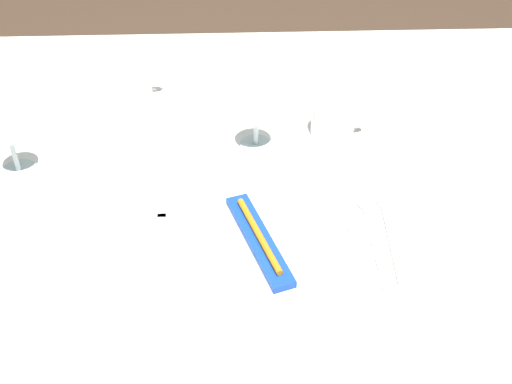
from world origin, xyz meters
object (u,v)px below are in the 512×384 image
at_px(dinner_plate, 259,247).
at_px(spoon_soup, 372,229).
at_px(fork_outer, 159,244).
at_px(dinner_knife, 355,238).
at_px(wine_glass_left, 5,123).
at_px(spoon_dessert, 389,224).
at_px(toothbrush_package, 259,239).
at_px(coffee_cup_left, 334,120).
at_px(coffee_cup_right, 133,79).
at_px(wine_glass_centre, 256,101).

distance_m(dinner_plate, spoon_soup, 0.19).
relative_size(fork_outer, dinner_knife, 1.01).
bearing_deg(wine_glass_left, spoon_dessert, -14.53).
height_order(fork_outer, spoon_soup, spoon_soup).
distance_m(dinner_plate, toothbrush_package, 0.02).
distance_m(dinner_knife, coffee_cup_left, 0.28).
distance_m(spoon_soup, coffee_cup_left, 0.26).
bearing_deg(spoon_dessert, coffee_cup_right, 137.59).
distance_m(toothbrush_package, wine_glass_left, 0.48).
height_order(spoon_dessert, coffee_cup_left, coffee_cup_left).
xyz_separation_m(dinner_knife, spoon_dessert, (0.06, 0.03, -0.00)).
relative_size(coffee_cup_left, coffee_cup_right, 1.03).
height_order(coffee_cup_right, wine_glass_left, wine_glass_left).
distance_m(dinner_knife, coffee_cup_right, 0.60).
distance_m(spoon_dessert, wine_glass_centre, 0.33).
relative_size(spoon_dessert, wine_glass_left, 1.41).
height_order(dinner_plate, spoon_soup, dinner_plate).
relative_size(coffee_cup_left, wine_glass_centre, 0.72).
bearing_deg(dinner_knife, spoon_soup, 34.14).
xyz_separation_m(spoon_soup, coffee_cup_right, (-0.43, 0.42, 0.04)).
relative_size(spoon_soup, wine_glass_left, 1.50).
bearing_deg(dinner_knife, coffee_cup_right, 131.64).
relative_size(coffee_cup_right, wine_glass_centre, 0.70).
bearing_deg(spoon_dessert, coffee_cup_left, 103.60).
distance_m(spoon_soup, wine_glass_left, 0.64).
height_order(dinner_knife, wine_glass_left, wine_glass_left).
distance_m(dinner_plate, spoon_dessert, 0.22).
distance_m(toothbrush_package, fork_outer, 0.16).
bearing_deg(wine_glass_left, dinner_knife, -18.60).
xyz_separation_m(coffee_cup_left, wine_glass_centre, (-0.15, -0.02, 0.06)).
bearing_deg(toothbrush_package, wine_glass_centre, 88.87).
height_order(fork_outer, coffee_cup_right, coffee_cup_right).
height_order(dinner_plate, coffee_cup_left, coffee_cup_left).
height_order(coffee_cup_left, coffee_cup_right, coffee_cup_right).
relative_size(toothbrush_package, dinner_knife, 0.95).
relative_size(dinner_plate, coffee_cup_right, 2.52).
relative_size(fork_outer, wine_glass_left, 1.50).
xyz_separation_m(fork_outer, coffee_cup_right, (-0.08, 0.45, 0.04)).
relative_size(spoon_dessert, coffee_cup_right, 2.11).
xyz_separation_m(fork_outer, wine_glass_left, (-0.27, 0.20, 0.10)).
relative_size(toothbrush_package, spoon_soup, 0.94).
distance_m(spoon_dessert, coffee_cup_left, 0.26).
height_order(dinner_knife, spoon_soup, spoon_soup).
xyz_separation_m(dinner_plate, dinner_knife, (0.15, 0.02, -0.01)).
relative_size(spoon_soup, spoon_dessert, 1.06).
xyz_separation_m(fork_outer, spoon_soup, (0.34, 0.02, 0.00)).
bearing_deg(dinner_plate, fork_outer, 173.11).
xyz_separation_m(fork_outer, wine_glass_centre, (0.16, 0.26, 0.10)).
distance_m(fork_outer, coffee_cup_right, 0.46).
height_order(dinner_plate, toothbrush_package, toothbrush_package).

